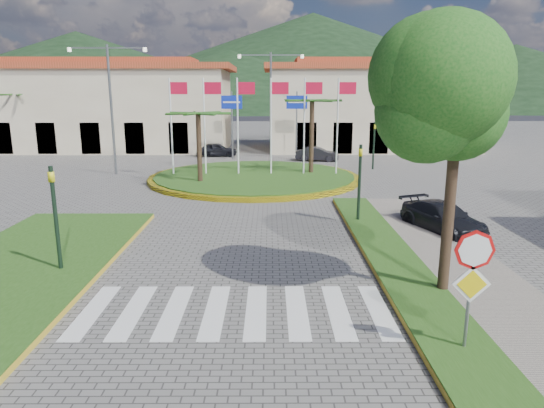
{
  "coord_description": "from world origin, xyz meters",
  "views": [
    {
      "loc": [
        0.95,
        -6.93,
        5.25
      ],
      "look_at": [
        1.0,
        8.0,
        1.75
      ],
      "focal_mm": 32.0,
      "sensor_mm": 36.0,
      "label": 1
    }
  ],
  "objects_px": {
    "car_side_right": "(443,218)",
    "deciduous_tree": "(459,94)",
    "stop_sign": "(472,272)",
    "car_dark_a": "(217,150)",
    "car_dark_b": "(317,154)",
    "white_van": "(200,145)",
    "roundabout_island": "(255,177)"
  },
  "relations": [
    {
      "from": "car_side_right",
      "to": "deciduous_tree",
      "type": "bearing_deg",
      "value": -130.28
    },
    {
      "from": "stop_sign",
      "to": "car_dark_a",
      "type": "distance_m",
      "value": 31.92
    },
    {
      "from": "car_side_right",
      "to": "car_dark_b",
      "type": "bearing_deg",
      "value": 77.53
    },
    {
      "from": "stop_sign",
      "to": "car_side_right",
      "type": "xyz_separation_m",
      "value": [
        2.6,
        8.83,
        -1.23
      ]
    },
    {
      "from": "stop_sign",
      "to": "car_dark_b",
      "type": "height_order",
      "value": "stop_sign"
    },
    {
      "from": "stop_sign",
      "to": "white_van",
      "type": "relative_size",
      "value": 0.67
    },
    {
      "from": "stop_sign",
      "to": "white_van",
      "type": "xyz_separation_m",
      "value": [
        -10.2,
        34.02,
        -1.24
      ]
    },
    {
      "from": "roundabout_island",
      "to": "white_van",
      "type": "xyz_separation_m",
      "value": [
        -5.3,
        13.98,
        0.38
      ]
    },
    {
      "from": "white_van",
      "to": "car_dark_b",
      "type": "bearing_deg",
      "value": -119.89
    },
    {
      "from": "white_van",
      "to": "car_side_right",
      "type": "relative_size",
      "value": 1.03
    },
    {
      "from": "deciduous_tree",
      "to": "roundabout_island",
      "type": "bearing_deg",
      "value": 107.91
    },
    {
      "from": "roundabout_island",
      "to": "car_side_right",
      "type": "bearing_deg",
      "value": -56.23
    },
    {
      "from": "deciduous_tree",
      "to": "car_dark_a",
      "type": "bearing_deg",
      "value": 107.84
    },
    {
      "from": "white_van",
      "to": "car_dark_b",
      "type": "height_order",
      "value": "white_van"
    },
    {
      "from": "car_dark_b",
      "to": "car_side_right",
      "type": "relative_size",
      "value": 0.84
    },
    {
      "from": "stop_sign",
      "to": "deciduous_tree",
      "type": "bearing_deg",
      "value": 78.82
    },
    {
      "from": "roundabout_island",
      "to": "car_side_right",
      "type": "relative_size",
      "value": 3.29
    },
    {
      "from": "white_van",
      "to": "car_dark_a",
      "type": "xyz_separation_m",
      "value": [
        1.87,
        -3.23,
        0.0
      ]
    },
    {
      "from": "car_dark_b",
      "to": "car_side_right",
      "type": "bearing_deg",
      "value": -161.97
    },
    {
      "from": "deciduous_tree",
      "to": "car_dark_b",
      "type": "xyz_separation_m",
      "value": [
        -0.96,
        25.0,
        -4.64
      ]
    },
    {
      "from": "car_dark_a",
      "to": "car_dark_b",
      "type": "distance_m",
      "value": 8.43
    },
    {
      "from": "white_van",
      "to": "car_dark_b",
      "type": "distance_m",
      "value": 11.52
    },
    {
      "from": "deciduous_tree",
      "to": "car_side_right",
      "type": "xyz_separation_m",
      "value": [
        2.0,
        5.79,
        -4.61
      ]
    },
    {
      "from": "roundabout_island",
      "to": "car_dark_a",
      "type": "height_order",
      "value": "roundabout_island"
    },
    {
      "from": "stop_sign",
      "to": "car_dark_a",
      "type": "bearing_deg",
      "value": 105.14
    },
    {
      "from": "stop_sign",
      "to": "deciduous_tree",
      "type": "relative_size",
      "value": 0.39
    },
    {
      "from": "stop_sign",
      "to": "car_dark_a",
      "type": "relative_size",
      "value": 0.81
    },
    {
      "from": "car_dark_a",
      "to": "white_van",
      "type": "bearing_deg",
      "value": 26.19
    },
    {
      "from": "roundabout_island",
      "to": "white_van",
      "type": "distance_m",
      "value": 14.96
    },
    {
      "from": "car_dark_b",
      "to": "roundabout_island",
      "type": "bearing_deg",
      "value": 159.72
    },
    {
      "from": "roundabout_island",
      "to": "deciduous_tree",
      "type": "height_order",
      "value": "deciduous_tree"
    },
    {
      "from": "car_dark_a",
      "to": "stop_sign",
      "type": "bearing_deg",
      "value": -168.74
    }
  ]
}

